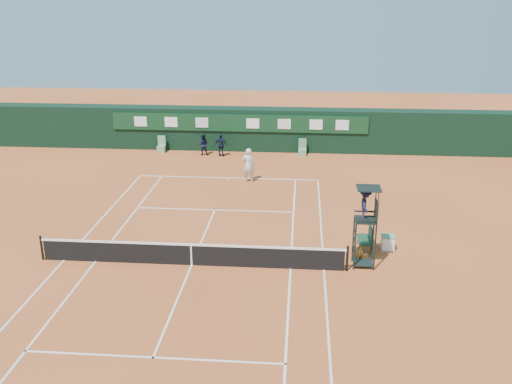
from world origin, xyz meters
TOP-DOWN VIEW (x-y plane):
  - ground at (0.00, 0.00)m, footprint 90.00×90.00m
  - court_lines at (0.00, 0.00)m, footprint 11.05×23.85m
  - tennis_net at (0.00, 0.00)m, footprint 12.90×0.10m
  - back_wall at (0.00, 18.74)m, footprint 40.00×1.65m
  - linesman_chair_left at (-5.50, 17.48)m, footprint 0.55×0.50m
  - linesman_chair_right at (4.50, 17.48)m, footprint 0.55×0.50m
  - umpire_chair at (7.08, 0.56)m, footprint 0.96×0.95m
  - player_bench at (7.41, 2.19)m, footprint 0.56×1.20m
  - tennis_bag at (7.03, 1.27)m, footprint 0.62×0.95m
  - cooler at (8.34, 2.28)m, footprint 0.57×0.57m
  - tennis_ball at (0.85, 7.84)m, footprint 0.06×0.06m
  - player at (1.31, 11.33)m, footprint 0.80×0.57m
  - ball_kid_left at (-2.40, 16.96)m, footprint 0.78×0.64m
  - ball_kid_right at (-1.09, 16.73)m, footprint 0.99×0.59m

SIDE VIEW (x-z plane):
  - ground at x=0.00m, z-range 0.00..0.00m
  - court_lines at x=0.00m, z-range 0.00..0.01m
  - tennis_ball at x=0.85m, z-range 0.00..0.06m
  - tennis_bag at x=7.03m, z-range 0.00..0.33m
  - linesman_chair_left at x=-5.50m, z-range -0.26..0.89m
  - linesman_chair_right at x=4.50m, z-range -0.26..0.89m
  - cooler at x=8.34m, z-range 0.00..0.65m
  - tennis_net at x=0.00m, z-range -0.04..1.06m
  - player_bench at x=7.41m, z-range 0.05..1.15m
  - ball_kid_left at x=-2.40m, z-range 0.00..1.50m
  - ball_kid_right at x=-1.09m, z-range 0.00..1.58m
  - player at x=1.31m, z-range 0.00..2.05m
  - back_wall at x=0.00m, z-range 0.01..3.01m
  - umpire_chair at x=7.08m, z-range 0.75..4.17m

